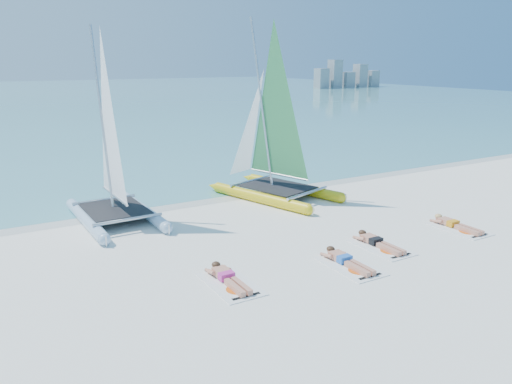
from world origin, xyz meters
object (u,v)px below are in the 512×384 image
at_px(towel_a, 231,284).
at_px(towel_b, 350,266).
at_px(sunbather_d, 454,224).
at_px(sunbather_b, 345,260).
at_px(catamaran_blue, 111,163).
at_px(towel_c, 381,247).
at_px(catamaran_yellow, 267,140).
at_px(sunbather_a, 227,277).
at_px(sunbather_c, 377,242).
at_px(towel_d, 459,229).

height_order(towel_a, towel_b, same).
relative_size(towel_a, sunbather_d, 1.07).
distance_m(towel_b, sunbather_b, 0.22).
height_order(catamaran_blue, sunbather_d, catamaran_blue).
distance_m(sunbather_b, towel_c, 1.68).
xyz_separation_m(catamaran_blue, catamaran_yellow, (5.98, 0.14, 0.25)).
bearing_deg(catamaran_yellow, towel_b, -121.56).
relative_size(towel_a, towel_c, 1.00).
xyz_separation_m(sunbather_a, sunbather_d, (8.00, -0.03, 0.00)).
bearing_deg(towel_a, sunbather_b, -7.17).
xyz_separation_m(catamaran_yellow, towel_c, (-0.11, -6.44, -2.16)).
bearing_deg(towel_b, sunbather_d, 8.74).
xyz_separation_m(towel_a, towel_b, (3.14, -0.59, 0.00)).
xyz_separation_m(towel_c, sunbather_d, (3.23, 0.16, 0.11)).
relative_size(catamaran_yellow, sunbather_c, 4.00).
bearing_deg(sunbather_a, towel_a, -90.00).
distance_m(sunbather_a, towel_c, 4.78).
relative_size(sunbather_b, towel_d, 0.93).
distance_m(catamaran_blue, catamaran_yellow, 5.99).
distance_m(towel_c, sunbather_d, 3.23).
height_order(towel_b, sunbather_b, sunbather_b).
relative_size(catamaran_yellow, sunbather_d, 4.00).
bearing_deg(towel_c, sunbather_a, 177.67).
xyz_separation_m(towel_a, sunbather_b, (3.14, -0.39, 0.11)).
distance_m(catamaran_blue, towel_d, 11.25).
distance_m(sunbather_a, towel_b, 3.23).
height_order(catamaran_yellow, towel_a, catamaran_yellow).
bearing_deg(sunbather_b, catamaran_yellow, 75.67).
xyz_separation_m(catamaran_blue, towel_c, (5.87, -6.31, -1.92)).
distance_m(towel_a, sunbather_b, 3.16).
bearing_deg(sunbather_d, towel_a, -178.85).
xyz_separation_m(towel_c, towel_d, (3.23, -0.03, 0.00)).
height_order(towel_b, sunbather_c, sunbather_c).
bearing_deg(sunbather_d, catamaran_yellow, 116.37).
distance_m(catamaran_blue, towel_b, 8.31).
relative_size(sunbather_a, sunbather_b, 1.00).
bearing_deg(sunbather_a, sunbather_c, -0.03).
bearing_deg(towel_d, towel_c, 179.49).
xyz_separation_m(catamaran_blue, sunbather_a, (1.10, -6.11, -1.81)).
relative_size(catamaran_yellow, sunbather_b, 4.00).
xyz_separation_m(towel_c, sunbather_c, (-0.00, 0.19, 0.11)).
xyz_separation_m(sunbather_c, sunbather_d, (3.23, -0.03, 0.00)).
relative_size(towel_c, sunbather_c, 1.07).
bearing_deg(towel_b, catamaran_yellow, 76.04).
distance_m(catamaran_yellow, sunbather_c, 6.58).
xyz_separation_m(towel_b, towel_d, (4.86, 0.56, 0.00)).
bearing_deg(catamaran_blue, sunbather_c, -48.03).
bearing_deg(sunbather_d, sunbather_a, 179.77).
bearing_deg(towel_a, towel_c, -0.03).
xyz_separation_m(sunbather_a, towel_c, (4.77, -0.19, -0.11)).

